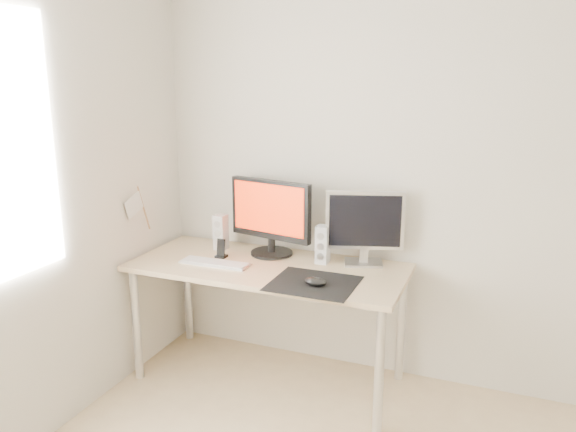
% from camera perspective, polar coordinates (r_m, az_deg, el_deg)
% --- Properties ---
extents(wall_back, '(3.50, 0.00, 3.50)m').
position_cam_1_polar(wall_back, '(3.27, 15.71, 3.82)').
color(wall_back, silver).
rests_on(wall_back, ground).
extents(mousepad, '(0.45, 0.40, 0.00)m').
position_cam_1_polar(mousepad, '(3.00, 2.62, -6.85)').
color(mousepad, black).
rests_on(mousepad, desk).
extents(mouse, '(0.12, 0.07, 0.04)m').
position_cam_1_polar(mouse, '(2.96, 2.80, -6.68)').
color(mouse, black).
rests_on(mouse, mousepad).
extents(desk, '(1.60, 0.70, 0.73)m').
position_cam_1_polar(desk, '(3.31, -2.04, -6.27)').
color(desk, '#D1B587').
rests_on(desk, ground).
extents(main_monitor, '(0.55, 0.31, 0.47)m').
position_cam_1_polar(main_monitor, '(3.40, -1.78, 0.15)').
color(main_monitor, black).
rests_on(main_monitor, desk).
extents(second_monitor, '(0.44, 0.22, 0.43)m').
position_cam_1_polar(second_monitor, '(3.26, 7.80, -0.84)').
color(second_monitor, silver).
rests_on(second_monitor, desk).
extents(speaker_left, '(0.07, 0.09, 0.22)m').
position_cam_1_polar(speaker_left, '(3.57, -6.85, -1.63)').
color(speaker_left, white).
rests_on(speaker_left, desk).
extents(speaker_right, '(0.07, 0.09, 0.22)m').
position_cam_1_polar(speaker_right, '(3.29, 3.54, -2.91)').
color(speaker_right, white).
rests_on(speaker_right, desk).
extents(keyboard, '(0.42, 0.12, 0.02)m').
position_cam_1_polar(keyboard, '(3.32, -7.46, -4.74)').
color(keyboard, silver).
rests_on(keyboard, desk).
extents(phone_dock, '(0.07, 0.06, 0.12)m').
position_cam_1_polar(phone_dock, '(3.43, -6.81, -3.63)').
color(phone_dock, black).
rests_on(phone_dock, desk).
extents(pennant, '(0.01, 0.23, 0.29)m').
position_cam_1_polar(pennant, '(3.47, -15.07, 1.02)').
color(pennant, '#A57F54').
rests_on(pennant, wall_left).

